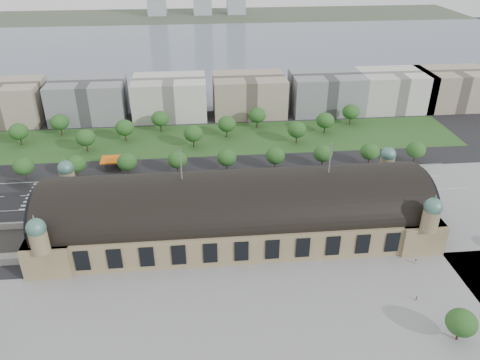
{
  "coord_description": "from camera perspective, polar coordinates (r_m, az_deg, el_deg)",
  "views": [
    {
      "loc": [
        -13.18,
        -151.6,
        108.12
      ],
      "look_at": [
        3.17,
        18.12,
        14.0
      ],
      "focal_mm": 35.0,
      "sensor_mm": 36.0,
      "label": 1
    }
  ],
  "objects": [
    {
      "name": "tree_belt_11",
      "position": [
        292.21,
        13.38,
        8.08
      ],
      "size": [
        10.4,
        10.4,
        12.48
      ],
      "color": "#2D2116",
      "rests_on": "ground"
    },
    {
      "name": "office_2",
      "position": [
        307.74,
        -17.99,
        9.29
      ],
      "size": [
        45.0,
        32.0,
        24.0
      ],
      "primitive_type": "cube",
      "color": "gray",
      "rests_on": "ground"
    },
    {
      "name": "ground",
      "position": [
        186.67,
        -0.44,
        -6.5
      ],
      "size": [
        900.0,
        900.0,
        0.0
      ],
      "primitive_type": "plane",
      "color": "black",
      "rests_on": "ground"
    },
    {
      "name": "tree_belt_1",
      "position": [
        283.54,
        -25.38,
        5.36
      ],
      "size": [
        10.4,
        10.4,
        12.48
      ],
      "color": "#2D2116",
      "rests_on": "ground"
    },
    {
      "name": "parked_car_5",
      "position": [
        206.05,
        -11.75,
        -3.18
      ],
      "size": [
        6.06,
        5.35,
        1.56
      ],
      "primitive_type": "imported",
      "rotation": [
        0.0,
        0.0,
        -0.95
      ],
      "color": "gray",
      "rests_on": "ground"
    },
    {
      "name": "road_slab",
      "position": [
        218.37,
        -6.57,
        -0.99
      ],
      "size": [
        260.0,
        26.0,
        0.1
      ],
      "primitive_type": "cube",
      "color": "black",
      "rests_on": "ground"
    },
    {
      "name": "plaza_south",
      "position": [
        154.29,
        4.93,
        -15.73
      ],
      "size": [
        190.0,
        48.0,
        0.12
      ],
      "primitive_type": "cube",
      "color": "gray",
      "rests_on": "ground"
    },
    {
      "name": "pedestrian_0",
      "position": [
        182.45,
        20.63,
        -9.25
      ],
      "size": [
        1.08,
        0.79,
        1.98
      ],
      "primitive_type": "imported",
      "rotation": [
        0.0,
        0.0,
        0.26
      ],
      "color": "gray",
      "rests_on": "ground"
    },
    {
      "name": "tree_belt_2",
      "position": [
        288.28,
        -21.14,
        6.6
      ],
      "size": [
        10.4,
        10.4,
        12.48
      ],
      "color": "#2D2116",
      "rests_on": "ground"
    },
    {
      "name": "tree_row_7",
      "position": [
        236.1,
        10.08,
        3.18
      ],
      "size": [
        9.6,
        9.6,
        11.52
      ],
      "color": "#2D2116",
      "rests_on": "ground"
    },
    {
      "name": "tree_row_1",
      "position": [
        242.61,
        -24.89,
        1.52
      ],
      "size": [
        9.6,
        9.6,
        11.52
      ],
      "color": "#2D2116",
      "rests_on": "ground"
    },
    {
      "name": "tree_belt_5",
      "position": [
        278.15,
        -9.71,
        7.39
      ],
      "size": [
        10.4,
        10.4,
        12.48
      ],
      "color": "#2D2116",
      "rests_on": "ground"
    },
    {
      "name": "office_6",
      "position": [
        326.6,
        18.19,
        10.35
      ],
      "size": [
        45.0,
        32.0,
        24.0
      ],
      "primitive_type": "cube",
      "color": "silver",
      "rests_on": "ground"
    },
    {
      "name": "parked_car_6",
      "position": [
        206.46,
        -9.76,
        -2.93
      ],
      "size": [
        5.01,
        4.12,
        1.37
      ],
      "primitive_type": "imported",
      "rotation": [
        0.0,
        0.0,
        -1.01
      ],
      "color": "black",
      "rests_on": "ground"
    },
    {
      "name": "tree_plaza_s",
      "position": [
        154.96,
        25.39,
        -15.44
      ],
      "size": [
        9.0,
        9.0,
        10.64
      ],
      "color": "#2D2116",
      "rests_on": "ground"
    },
    {
      "name": "office_7",
      "position": [
        344.27,
        24.42,
        10.13
      ],
      "size": [
        45.0,
        32.0,
        24.0
      ],
      "primitive_type": "cube",
      "color": "tan",
      "rests_on": "ground"
    },
    {
      "name": "office_1",
      "position": [
        322.31,
        -26.77,
        8.45
      ],
      "size": [
        45.0,
        32.0,
        24.0
      ],
      "primitive_type": "cube",
      "color": "tan",
      "rests_on": "ground"
    },
    {
      "name": "bus_mid",
      "position": [
        208.37,
        -0.9,
        -1.82
      ],
      "size": [
        12.32,
        3.42,
        3.4
      ],
      "primitive_type": "imported",
      "rotation": [
        0.0,
        0.0,
        1.62
      ],
      "color": "silver",
      "rests_on": "ground"
    },
    {
      "name": "tree_belt_10",
      "position": [
        276.01,
        10.35,
        7.16
      ],
      "size": [
        10.4,
        10.4,
        12.48
      ],
      "color": "#2D2116",
      "rests_on": "ground"
    },
    {
      "name": "traffic_car_4",
      "position": [
        214.94,
        1.11,
        -1.1
      ],
      "size": [
        4.08,
        1.76,
        1.37
      ],
      "primitive_type": "imported",
      "rotation": [
        0.0,
        0.0,
        -1.61
      ],
      "color": "#1B1D4D",
      "rests_on": "ground"
    },
    {
      "name": "office_3",
      "position": [
        300.87,
        -8.55,
        9.95
      ],
      "size": [
        45.0,
        32.0,
        24.0
      ],
      "primitive_type": "cube",
      "color": "silver",
      "rests_on": "ground"
    },
    {
      "name": "parked_car_3",
      "position": [
        207.39,
        -14.01,
        -3.26
      ],
      "size": [
        4.41,
        3.12,
        1.39
      ],
      "primitive_type": "imported",
      "rotation": [
        0.0,
        0.0,
        -1.17
      ],
      "color": "#56575D",
      "rests_on": "ground"
    },
    {
      "name": "bus_west",
      "position": [
        212.77,
        -0.36,
        -1.07
      ],
      "size": [
        13.31,
        3.31,
        3.69
      ],
      "primitive_type": "imported",
      "rotation": [
        0.0,
        0.0,
        1.59
      ],
      "color": "red",
      "rests_on": "ground"
    },
    {
      "name": "office_5",
      "position": [
        311.7,
        10.43,
        10.46
      ],
      "size": [
        45.0,
        32.0,
        24.0
      ],
      "primitive_type": "cube",
      "color": "gray",
      "rests_on": "ground"
    },
    {
      "name": "tree_belt_3",
      "position": [
        261.98,
        -18.32,
        4.92
      ],
      "size": [
        10.4,
        10.4,
        12.48
      ],
      "color": "#2D2116",
      "rests_on": "ground"
    },
    {
      "name": "tree_row_2",
      "position": [
        235.5,
        -19.4,
        1.83
      ],
      "size": [
        9.6,
        9.6,
        11.52
      ],
      "color": "#2D2116",
      "rests_on": "ground"
    },
    {
      "name": "traffic_car_1",
      "position": [
        227.79,
        -22.3,
        -1.58
      ],
      "size": [
        5.15,
        2.35,
        1.64
      ],
      "primitive_type": "imported",
      "rotation": [
        0.0,
        0.0,
        1.7
      ],
      "color": "gray",
      "rests_on": "ground"
    },
    {
      "name": "tree_belt_8",
      "position": [
        279.51,
        2.12,
        7.9
      ],
      "size": [
        10.4,
        10.4,
        12.48
      ],
      "color": "#2D2116",
      "rests_on": "ground"
    },
    {
      "name": "traffic_car_2",
      "position": [
        220.1,
        -20.22,
        -2.31
      ],
      "size": [
        4.8,
        2.6,
        1.28
      ],
      "primitive_type": "imported",
      "rotation": [
        0.0,
        0.0,
        -1.68
      ],
      "color": "black",
      "rests_on": "ground"
    },
    {
      "name": "tree_row_9",
      "position": [
        252.83,
        20.66,
        3.48
      ],
      "size": [
        9.6,
        9.6,
        11.52
      ],
      "color": "#2D2116",
      "rests_on": "ground"
    },
    {
      "name": "tree_belt_7",
      "position": [
        266.63,
        -1.63,
        6.84
      ],
      "size": [
        10.4,
        10.4,
        12.48
      ],
      "color": "#2D2116",
      "rests_on": "ground"
    },
    {
      "name": "station",
      "position": [
        180.92,
        -0.45,
        -3.84
      ],
      "size": [
        150.0,
        48.4,
        44.3
      ],
      "color": "#96815D",
      "rests_on": "ground"
    },
    {
      "name": "tree_row_8",
      "position": [
        243.43,
        15.55,
        3.35
      ],
      "size": [
        9.6,
        9.6,
        11.52
      ],
      "color": "#2D2116",
      "rests_on": "ground"
    },
    {
      "name": "traffic_car_3",
      "position": [
        219.72,
        -5.23,
        -0.49
      ],
      "size": [
        5.1,
        2.25,
        1.46
      ],
      "primitive_type": "imported",
      "rotation": [
        0.0,
        0.0,
        1.53
      ],
      "color": "maroon",
      "rests_on": "ground"
    },
    {
      "name": "petrol_station",
      "position": [
        244.46,
        -14.54,
        2.43
      ],
      "size": [
        14.0,
        13.0,
        5.05
      ],
      "color": "orange",
      "rests_on": "ground"
    },
    {
      "name": "tree_row_3",
      "position": [
        230.68,
        -13.62,
        2.15
      ],
      "size": [
        9.6,
        9.6,
        11.52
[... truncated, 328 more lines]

